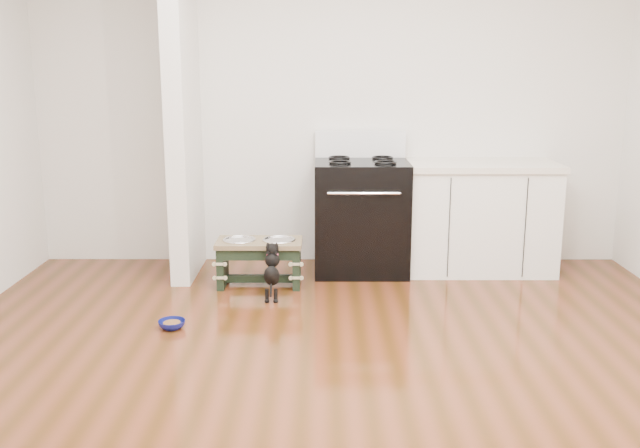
% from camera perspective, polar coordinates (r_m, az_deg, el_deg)
% --- Properties ---
extents(ground, '(5.00, 5.00, 0.00)m').
position_cam_1_polar(ground, '(3.98, 1.23, -12.56)').
color(ground, '#45250C').
rests_on(ground, ground).
extents(room_shell, '(5.00, 5.00, 5.00)m').
position_cam_1_polar(room_shell, '(3.59, 1.36, 11.47)').
color(room_shell, silver).
rests_on(room_shell, ground).
extents(partition_wall, '(0.15, 0.80, 2.70)m').
position_cam_1_polar(partition_wall, '(5.81, -10.91, 9.08)').
color(partition_wall, silver).
rests_on(partition_wall, ground).
extents(oven_range, '(0.76, 0.69, 1.14)m').
position_cam_1_polar(oven_range, '(5.89, 3.30, 0.76)').
color(oven_range, black).
rests_on(oven_range, ground).
extents(cabinet_run, '(1.24, 0.64, 0.91)m').
position_cam_1_polar(cabinet_run, '(6.05, 12.61, 0.54)').
color(cabinet_run, white).
rests_on(cabinet_run, ground).
extents(dog_feeder, '(0.66, 0.35, 0.38)m').
position_cam_1_polar(dog_feeder, '(5.54, -4.87, -2.37)').
color(dog_feeder, black).
rests_on(dog_feeder, ground).
extents(puppy, '(0.12, 0.34, 0.40)m').
position_cam_1_polar(puppy, '(5.25, -3.87, -3.64)').
color(puppy, black).
rests_on(puppy, ground).
extents(floor_bowl, '(0.23, 0.23, 0.06)m').
position_cam_1_polar(floor_bowl, '(4.81, -11.77, -7.86)').
color(floor_bowl, navy).
rests_on(floor_bowl, ground).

